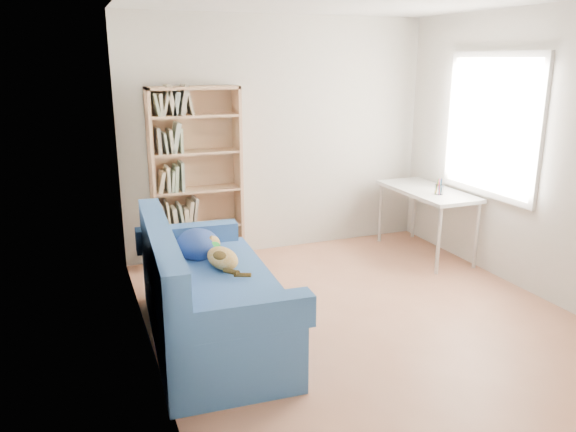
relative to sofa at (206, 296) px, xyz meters
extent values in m
plane|color=#A8694C|center=(1.32, -0.11, -0.36)|extent=(4.00, 4.00, 0.00)
cube|color=silver|center=(1.32, 1.89, 0.94)|extent=(3.50, 0.04, 2.60)
cube|color=silver|center=(1.32, -2.11, 0.94)|extent=(3.50, 0.04, 2.60)
cube|color=silver|center=(-0.43, -0.11, 0.94)|extent=(0.04, 4.00, 2.60)
cube|color=silver|center=(3.07, -0.11, 0.94)|extent=(0.04, 4.00, 2.60)
cube|color=white|center=(3.07, 0.49, 1.14)|extent=(0.01, 1.20, 1.30)
cube|color=#274F8C|center=(0.04, -0.02, -0.12)|extent=(1.01, 1.96, 0.48)
cube|color=#274F8C|center=(-0.32, -0.02, 0.36)|extent=(0.28, 1.92, 0.47)
cube|color=#274F8C|center=(0.04, 0.85, 0.23)|extent=(0.91, 0.22, 0.21)
cube|color=#274F8C|center=(0.04, -0.89, 0.23)|extent=(0.91, 0.22, 0.21)
cube|color=#274F8C|center=(0.06, -0.02, 0.14)|extent=(0.98, 1.81, 0.05)
ellipsoid|color=#2C4790|center=(0.06, 0.49, 0.26)|extent=(0.36, 0.40, 0.27)
ellipsoid|color=#A36412|center=(0.18, 0.13, 0.25)|extent=(0.26, 0.42, 0.16)
ellipsoid|color=silver|center=(0.23, 0.24, 0.23)|extent=(0.15, 0.18, 0.10)
ellipsoid|color=#31220D|center=(0.15, 0.08, 0.29)|extent=(0.15, 0.21, 0.08)
sphere|color=#A36412|center=(0.20, 0.41, 0.29)|extent=(0.14, 0.14, 0.14)
cone|color=#A36412|center=(0.18, 0.44, 0.35)|extent=(0.06, 0.07, 0.07)
cone|color=#A36412|center=(0.18, 0.37, 0.35)|extent=(0.06, 0.06, 0.07)
cylinder|color=#29D14F|center=(0.19, 0.34, 0.27)|extent=(0.11, 0.05, 0.11)
cylinder|color=#31220D|center=(0.16, -0.10, 0.22)|extent=(0.11, 0.15, 0.05)
cube|color=tan|center=(-0.12, 1.72, 0.58)|extent=(0.03, 0.29, 1.87)
cube|color=tan|center=(0.79, 1.72, 0.58)|extent=(0.03, 0.29, 1.87)
cube|color=tan|center=(0.33, 1.72, 1.50)|extent=(0.94, 0.29, 0.03)
cube|color=tan|center=(0.33, 1.72, -0.34)|extent=(0.94, 0.29, 0.03)
cube|color=tan|center=(0.33, 1.86, 0.58)|extent=(0.94, 0.02, 1.87)
cube|color=silver|center=(2.76, 1.07, 0.37)|extent=(0.57, 1.25, 0.04)
cylinder|color=silver|center=(3.00, 1.65, 0.00)|extent=(0.04, 0.04, 0.71)
cylinder|color=silver|center=(3.00, 0.50, 0.00)|extent=(0.04, 0.04, 0.71)
cylinder|color=silver|center=(2.53, 1.65, 0.00)|extent=(0.04, 0.04, 0.71)
cylinder|color=silver|center=(2.53, 0.50, 0.00)|extent=(0.04, 0.04, 0.71)
cylinder|color=white|center=(2.74, 0.83, 0.45)|extent=(0.09, 0.09, 0.10)
camera|label=1|loc=(-0.87, -3.99, 1.78)|focal=35.00mm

